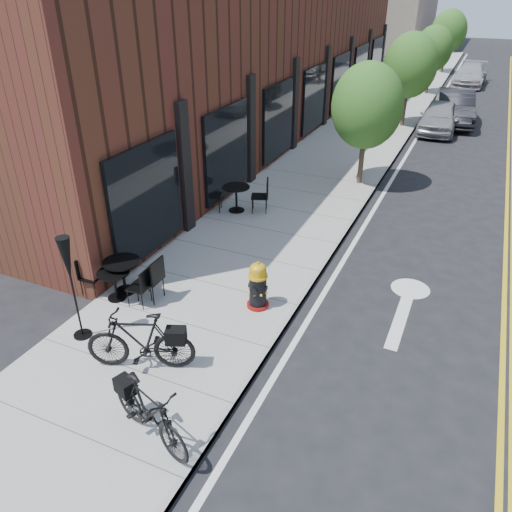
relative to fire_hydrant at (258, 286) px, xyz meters
The scene contains 17 objects.
ground 1.50m from the fire_hydrant, 56.05° to the right, with size 120.00×120.00×0.00m, color black.
sidewalk_near 8.97m from the fire_hydrant, 97.95° to the left, with size 4.00×70.00×0.12m, color #9E9B93.
building_near 14.38m from the fire_hydrant, 114.03° to the left, with size 5.00×28.00×7.00m, color #4F2919.
tree_near_a 8.12m from the fire_hydrant, 88.83° to the left, with size 2.20×2.20×3.81m.
tree_near_b 16.01m from the fire_hydrant, 89.42° to the left, with size 2.30×2.30×3.98m.
tree_near_c 23.95m from the fire_hydrant, 89.61° to the left, with size 2.10×2.10×3.67m.
tree_near_d 31.94m from the fire_hydrant, 89.71° to the left, with size 2.40×2.40×4.11m.
fire_hydrant is the anchor object (origin of this frame).
bicycle_left 2.72m from the fire_hydrant, 113.24° to the right, with size 0.53×1.88×1.13m, color black.
bicycle_right 3.74m from the fire_hydrant, 90.50° to the right, with size 0.49×1.74×1.05m, color black.
bistro_set_a 3.00m from the fire_hydrant, 161.27° to the right, with size 1.57×0.71×0.84m.
bistro_set_b 2.92m from the fire_hydrant, 166.63° to the right, with size 1.81×0.79×0.98m.
bistro_set_c 4.85m from the fire_hydrant, 121.40° to the left, with size 1.84×1.07×0.97m.
patio_umbrella 3.61m from the fire_hydrant, 139.46° to the right, with size 0.34×0.34×2.09m.
parked_car_a 15.94m from the fire_hydrant, 83.82° to the left, with size 1.55×3.85×1.31m, color gray.
parked_car_b 17.81m from the fire_hydrant, 82.95° to the left, with size 1.58×4.52×1.49m, color black.
parked_car_c 28.14m from the fire_hydrant, 85.48° to the left, with size 1.83×4.50×1.31m, color #AAA9AE.
Camera 1 is at (2.69, -6.63, 6.07)m, focal length 35.00 mm.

